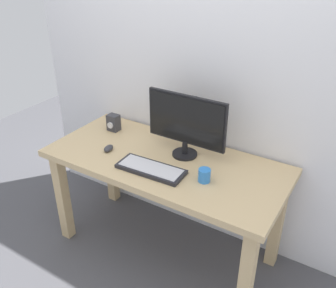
# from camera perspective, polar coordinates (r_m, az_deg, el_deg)

# --- Properties ---
(ground_plane) EXTENTS (6.00, 6.00, 0.00)m
(ground_plane) POSITION_cam_1_polar(r_m,az_deg,el_deg) (2.86, -0.44, -15.66)
(ground_plane) COLOR #4C4C51
(wall_back) EXTENTS (2.71, 0.04, 3.00)m
(wall_back) POSITION_cam_1_polar(r_m,az_deg,el_deg) (2.44, 4.62, 16.77)
(wall_back) COLOR silver
(wall_back) RESTS_ON ground_plane
(desk) EXTENTS (1.58, 0.71, 0.77)m
(desk) POSITION_cam_1_polar(r_m,az_deg,el_deg) (2.45, -0.50, -4.67)
(desk) COLOR tan
(desk) RESTS_ON ground_plane
(monitor) EXTENTS (0.54, 0.17, 0.42)m
(monitor) POSITION_cam_1_polar(r_m,az_deg,el_deg) (2.33, 2.82, 3.27)
(monitor) COLOR black
(monitor) RESTS_ON desk
(keyboard_primary) EXTENTS (0.44, 0.19, 0.03)m
(keyboard_primary) POSITION_cam_1_polar(r_m,az_deg,el_deg) (2.27, -2.59, -3.88)
(keyboard_primary) COLOR #232328
(keyboard_primary) RESTS_ON desk
(mouse) EXTENTS (0.07, 0.10, 0.03)m
(mouse) POSITION_cam_1_polar(r_m,az_deg,el_deg) (2.51, -9.18, -0.66)
(mouse) COLOR #333338
(mouse) RESTS_ON desk
(audio_controller) EXTENTS (0.08, 0.08, 0.12)m
(audio_controller) POSITION_cam_1_polar(r_m,az_deg,el_deg) (2.76, -8.42, 3.27)
(audio_controller) COLOR #333338
(audio_controller) RESTS_ON desk
(coffee_mug) EXTENTS (0.07, 0.07, 0.08)m
(coffee_mug) POSITION_cam_1_polar(r_m,az_deg,el_deg) (2.17, 5.64, -4.83)
(coffee_mug) COLOR #337FD8
(coffee_mug) RESTS_ON desk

